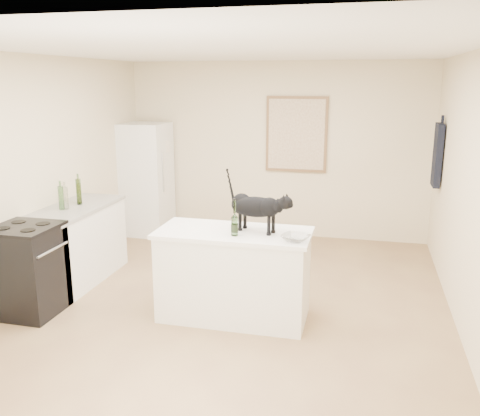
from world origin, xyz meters
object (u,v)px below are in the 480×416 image
object	(u,v)px
black_cat	(256,210)
wine_bottle	(235,220)
fridge	(146,179)
stove	(28,271)
glass_bowl	(296,238)

from	to	relation	value
black_cat	wine_bottle	bearing A→B (deg)	-116.08
black_cat	fridge	bearing A→B (deg)	148.69
wine_bottle	black_cat	bearing A→B (deg)	47.12
stove	fridge	world-z (taller)	fridge
stove	wine_bottle	bearing A→B (deg)	6.90
wine_bottle	glass_bowl	distance (m)	0.60
fridge	black_cat	world-z (taller)	fridge
fridge	black_cat	size ratio (longest dim) A/B	2.72
wine_bottle	glass_bowl	bearing A→B (deg)	-4.31
stove	wine_bottle	size ratio (longest dim) A/B	2.90
fridge	black_cat	distance (m)	3.40
wine_bottle	fridge	bearing A→B (deg)	127.86
stove	fridge	size ratio (longest dim) A/B	0.53
glass_bowl	stove	bearing A→B (deg)	-175.53
stove	black_cat	bearing A→B (deg)	10.78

